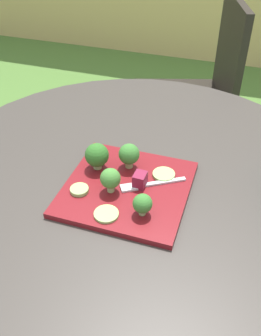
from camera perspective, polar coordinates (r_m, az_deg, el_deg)
The scene contains 13 objects.
ground_plane at distance 1.49m, azimuth 0.34°, elevation -22.77°, with size 12.00×12.00×0.00m, color #4C7533.
patio_table at distance 1.08m, azimuth 0.44°, elevation -9.51°, with size 1.06×1.06×0.72m.
patio_chair at distance 1.82m, azimuth 10.55°, elevation 12.29°, with size 0.55×0.55×0.90m.
salad_plate at distance 0.87m, azimuth -0.54°, elevation -3.09°, with size 0.28×0.28×0.01m, color maroon.
fork at distance 0.87m, azimuth 2.48°, elevation -2.52°, with size 0.14×0.10×0.00m.
broccoli_floret_0 at distance 0.83m, azimuth -3.05°, elevation -1.63°, with size 0.05×0.05×0.06m.
broccoli_floret_1 at distance 0.78m, azimuth 1.82°, elevation -5.41°, with size 0.04×0.04×0.05m.
broccoli_floret_2 at distance 0.90m, azimuth -5.08°, elevation 1.91°, with size 0.06×0.06×0.07m.
broccoli_floret_3 at distance 0.90m, azimuth -0.28°, elevation 1.94°, with size 0.05×0.05×0.06m.
cucumber_slice_0 at distance 0.90m, azimuth 5.03°, elevation -0.99°, with size 0.05×0.05×0.01m, color #8EB766.
cucumber_slice_1 at distance 0.80m, azimuth -3.67°, elevation -6.93°, with size 0.05×0.05×0.01m, color #8EB766.
cucumber_slice_2 at distance 0.86m, azimuth -7.70°, elevation -3.26°, with size 0.04×0.04×0.01m, color #8EB766.
beet_chunk_0 at distance 0.86m, azimuth 1.43°, elevation -1.80°, with size 0.03×0.03×0.03m, color maroon.
Camera 1 is at (0.22, -0.69, 1.31)m, focal length 40.49 mm.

